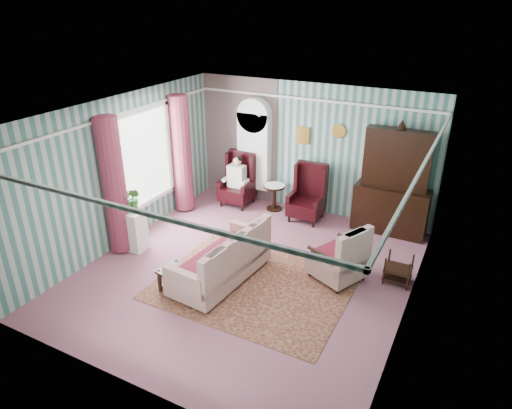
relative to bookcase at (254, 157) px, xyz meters
The scene contains 17 objects.
floor 3.34m from the bookcase, 64.58° to the right, with size 6.00×6.00×0.00m, color #874F5D.
room_shell 2.90m from the bookcase, 74.62° to the right, with size 5.53×6.02×2.91m.
bookcase is the anchor object (origin of this frame).
dresser_hutch 3.25m from the bookcase, ahead, with size 1.50×0.56×2.36m, color black.
wingback_left 0.68m from the bookcase, 122.66° to the right, with size 0.76×0.80×1.25m, color black.
wingback_right 1.63m from the bookcase, 14.57° to the right, with size 0.76×0.80×1.25m, color black.
seated_woman 0.70m from the bookcase, 122.66° to the right, with size 0.44×0.40×1.18m, color white, non-canonical shape.
round_side_table 1.07m from the bookcase, 20.27° to the right, with size 0.50×0.50×0.60m, color black.
nest_table 4.37m from the bookcase, 26.92° to the right, with size 0.45×0.38×0.54m, color black.
plant_stand 3.39m from the bookcase, 108.49° to the right, with size 0.55×0.35×0.80m, color silver.
rug 3.72m from the bookcase, 62.28° to the right, with size 3.20×2.60×0.01m, color #44161A.
sofa 3.51m from the bookcase, 72.10° to the right, with size 1.98×1.01×1.03m, color beige.
floral_armchair 3.72m from the bookcase, 39.02° to the right, with size 0.88×0.79×0.91m, color tan.
coffee_table 4.11m from the bookcase, 79.30° to the right, with size 0.84×0.49×0.42m, color black.
potted_plant_a 3.37m from the bookcase, 108.53° to the right, with size 0.37×0.32×0.41m, color #19521A.
potted_plant_b 3.17m from the bookcase, 108.85° to the right, with size 0.24×0.19×0.44m, color #1B581B.
potted_plant_c 3.29m from the bookcase, 110.31° to the right, with size 0.21×0.21×0.37m, color #1E5219.
Camera 1 is at (3.36, -6.14, 4.57)m, focal length 32.00 mm.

